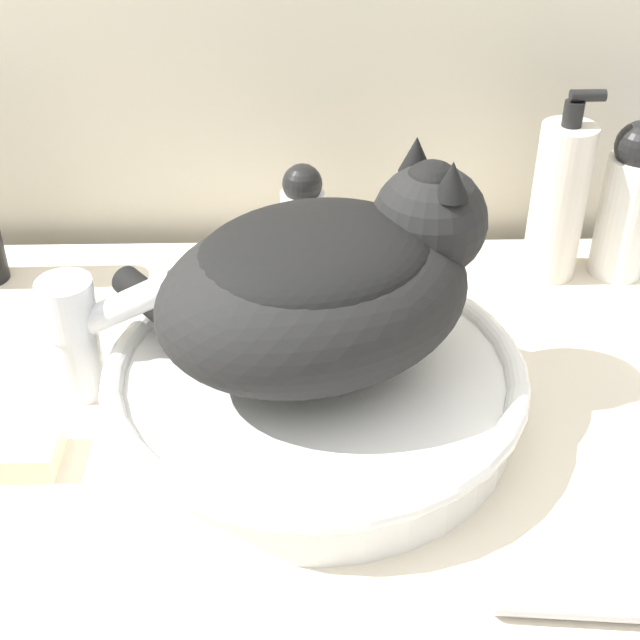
% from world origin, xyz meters
% --- Properties ---
extents(sink_basin, '(0.36, 0.36, 0.06)m').
position_xyz_m(sink_basin, '(0.01, 0.26, 0.91)').
color(sink_basin, white).
rests_on(sink_basin, vanity_counter).
extents(cat, '(0.34, 0.29, 0.17)m').
position_xyz_m(cat, '(0.02, 0.26, 1.01)').
color(cat, black).
rests_on(cat, sink_basin).
extents(faucet, '(0.13, 0.05, 0.13)m').
position_xyz_m(faucet, '(-0.19, 0.29, 0.95)').
color(faucet, silver).
rests_on(faucet, vanity_counter).
extents(soap_pump_bottle, '(0.06, 0.06, 0.21)m').
position_xyz_m(soap_pump_bottle, '(0.27, 0.49, 0.96)').
color(soap_pump_bottle, silver).
rests_on(soap_pump_bottle, vanity_counter).
extents(deodorant_stick, '(0.05, 0.05, 0.13)m').
position_xyz_m(deodorant_stick, '(0.00, 0.49, 0.94)').
color(deodorant_stick, silver).
rests_on(deodorant_stick, vanity_counter).
extents(lotion_bottle_white, '(0.06, 0.06, 0.17)m').
position_xyz_m(lotion_bottle_white, '(0.34, 0.49, 0.96)').
color(lotion_bottle_white, white).
rests_on(lotion_bottle_white, vanity_counter).
extents(cream_tube, '(0.17, 0.05, 0.04)m').
position_xyz_m(cream_tube, '(0.21, 0.04, 0.89)').
color(cream_tube, silver).
rests_on(cream_tube, vanity_counter).
extents(soap_bar, '(0.08, 0.05, 0.02)m').
position_xyz_m(soap_bar, '(-0.24, 0.20, 0.89)').
color(soap_bar, beige).
rests_on(soap_bar, vanity_counter).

